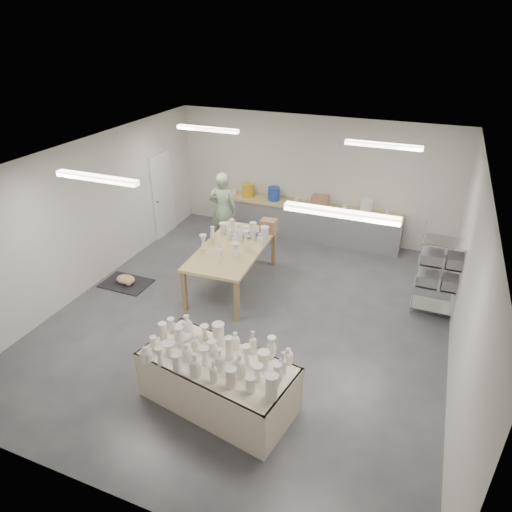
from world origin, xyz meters
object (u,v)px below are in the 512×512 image
at_px(potter, 223,210).
at_px(red_stool, 229,230).
at_px(work_table, 237,244).

bearing_deg(potter, red_stool, -100.37).
distance_m(potter, red_stool, 0.68).
xyz_separation_m(potter, red_stool, (-0.00, 0.27, -0.62)).
bearing_deg(red_stool, work_table, -59.79).
bearing_deg(potter, work_table, 114.16).
xyz_separation_m(work_table, potter, (-1.02, 1.48, 0.03)).
xyz_separation_m(work_table, red_stool, (-1.02, 1.75, -0.59)).
relative_size(work_table, potter, 1.32).
bearing_deg(work_table, potter, 121.73).
relative_size(work_table, red_stool, 5.57).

